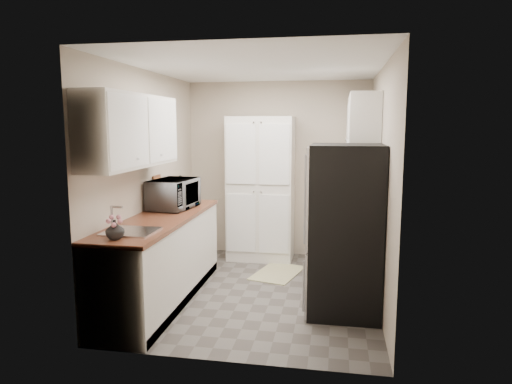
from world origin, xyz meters
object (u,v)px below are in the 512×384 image
at_px(toaster_oven, 355,189).
at_px(microwave, 174,194).
at_px(wine_bottle, 181,190).
at_px(pantry_cabinet, 261,189).
at_px(electric_range, 346,246).
at_px(refrigerator, 345,230).

bearing_deg(toaster_oven, microwave, -155.57).
distance_m(microwave, wine_bottle, 0.46).
relative_size(pantry_cabinet, microwave, 3.21).
height_order(electric_range, toaster_oven, toaster_oven).
xyz_separation_m(electric_range, wine_bottle, (-2.07, 0.13, 0.60)).
bearing_deg(refrigerator, wine_bottle, 155.58).
bearing_deg(wine_bottle, electric_range, -3.47).
bearing_deg(wine_bottle, pantry_cabinet, 41.68).
bearing_deg(pantry_cabinet, wine_bottle, -138.32).
relative_size(pantry_cabinet, toaster_oven, 4.68).
xyz_separation_m(pantry_cabinet, refrigerator, (1.14, -1.73, -0.15)).
bearing_deg(electric_range, wine_bottle, 176.53).
relative_size(refrigerator, toaster_oven, 3.97).
distance_m(refrigerator, wine_bottle, 2.25).
height_order(pantry_cabinet, microwave, pantry_cabinet).
bearing_deg(wine_bottle, refrigerator, -24.42).
distance_m(pantry_cabinet, wine_bottle, 1.20).
height_order(pantry_cabinet, refrigerator, pantry_cabinet).
relative_size(pantry_cabinet, electric_range, 1.77).
bearing_deg(microwave, electric_range, -74.85).
height_order(electric_range, microwave, microwave).
bearing_deg(electric_range, refrigerator, -92.48).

